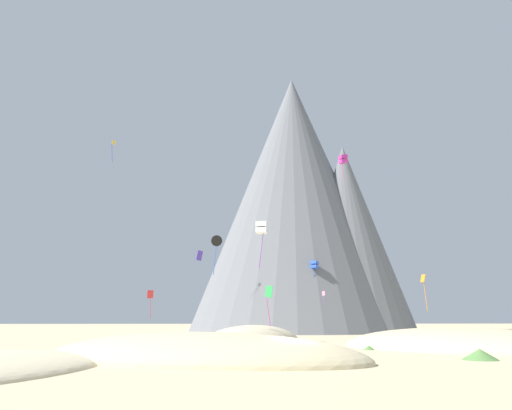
# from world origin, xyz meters

# --- Properties ---
(ground_plane) EXTENTS (400.00, 400.00, 0.00)m
(ground_plane) POSITION_xyz_m (0.00, 0.00, 0.00)
(ground_plane) COLOR beige
(dune_foreground_left) EXTENTS (28.54, 21.62, 4.10)m
(dune_foreground_left) POSITION_xyz_m (-6.67, 3.53, 0.00)
(dune_foreground_left) COLOR beige
(dune_foreground_left) RESTS_ON ground_plane
(dune_foreground_right) EXTENTS (17.18, 19.04, 4.33)m
(dune_foreground_right) POSITION_xyz_m (-1.50, 27.71, 0.00)
(dune_foreground_right) COLOR beige
(dune_foreground_right) RESTS_ON ground_plane
(dune_midground) EXTENTS (27.37, 28.19, 4.25)m
(dune_midground) POSITION_xyz_m (18.28, 14.27, 0.00)
(dune_midground) COLOR #CCBA8E
(dune_midground) RESTS_ON ground_plane
(bush_far_right) EXTENTS (3.20, 3.20, 0.87)m
(bush_far_right) POSITION_xyz_m (-8.58, 14.96, 0.44)
(bush_far_right) COLOR #386633
(bush_far_right) RESTS_ON ground_plane
(bush_scatter_east) EXTENTS (1.17, 1.17, 0.43)m
(bush_scatter_east) POSITION_xyz_m (9.16, 14.59, 0.21)
(bush_scatter_east) COLOR #568442
(bush_scatter_east) RESTS_ON ground_plane
(bush_near_right) EXTENTS (3.63, 3.63, 0.81)m
(bush_near_right) POSITION_xyz_m (14.27, 2.81, 0.41)
(bush_near_right) COLOR #568442
(bush_near_right) RESTS_ON ground_plane
(bush_mid_center) EXTENTS (1.40, 1.40, 0.42)m
(bush_mid_center) POSITION_xyz_m (-1.77, -2.82, 0.21)
(bush_mid_center) COLOR #568442
(bush_mid_center) RESTS_ON ground_plane
(bush_far_left) EXTENTS (1.86, 1.86, 0.74)m
(bush_far_left) POSITION_xyz_m (-2.92, 20.05, 0.37)
(bush_far_left) COLOR #386633
(bush_far_left) RESTS_ON ground_plane
(rock_massif) EXTENTS (66.76, 66.76, 60.99)m
(rock_massif) POSITION_xyz_m (12.63, 76.36, 28.63)
(rock_massif) COLOR slate
(rock_massif) RESTS_ON ground_plane
(kite_white_low) EXTENTS (1.38, 1.40, 5.04)m
(kite_white_low) POSITION_xyz_m (-1.09, 18.10, 12.59)
(kite_white_low) COLOR white
(kite_orange_low) EXTENTS (0.62, 0.88, 5.47)m
(kite_orange_low) POSITION_xyz_m (24.85, 38.77, 7.99)
(kite_orange_low) COLOR orange
(kite_magenta_high) EXTENTS (1.76, 1.70, 5.46)m
(kite_magenta_high) POSITION_xyz_m (17.00, 53.87, 32.51)
(kite_magenta_high) COLOR #D1339E
(kite_indigo_low) EXTENTS (0.77, 0.36, 1.23)m
(kite_indigo_low) POSITION_xyz_m (-8.03, 23.16, 10.15)
(kite_indigo_low) COLOR #5138B2
(kite_red_low) EXTENTS (1.01, 0.63, 4.62)m
(kite_red_low) POSITION_xyz_m (-17.57, 49.24, 6.35)
(kite_red_low) COLOR red
(kite_gold_high) EXTENTS (0.64, 0.52, 4.20)m
(kite_gold_high) POSITION_xyz_m (-26.17, 52.43, 33.52)
(kite_gold_high) COLOR gold
(kite_black_low) EXTENTS (1.57, 0.75, 5.42)m
(kite_black_low) POSITION_xyz_m (-6.32, 32.41, 13.22)
(kite_black_low) COLOR black
(kite_pink_low) EXTENTS (0.45, 0.67, 2.31)m
(kite_pink_low) POSITION_xyz_m (11.15, 47.07, 6.64)
(kite_pink_low) COLOR pink
(kite_green_low) EXTENTS (0.98, 0.76, 5.84)m
(kite_green_low) POSITION_xyz_m (0.56, 28.89, 5.61)
(kite_green_low) COLOR green
(kite_blue_low) EXTENTS (1.78, 1.79, 3.83)m
(kite_blue_low) POSITION_xyz_m (11.60, 57.79, 12.75)
(kite_blue_low) COLOR blue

